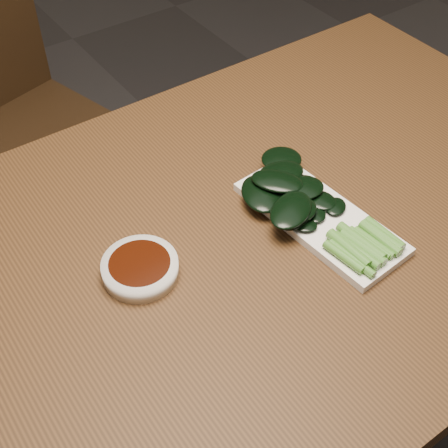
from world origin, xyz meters
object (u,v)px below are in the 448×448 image
(chair_far, at_px, (11,115))
(sauce_bowl, at_px, (140,268))
(serving_plate, at_px, (320,218))
(gai_lan, at_px, (302,202))
(table, at_px, (224,271))

(chair_far, bearing_deg, sauce_bowl, -110.76)
(serving_plate, xyz_separation_m, gai_lan, (-0.01, 0.03, 0.02))
(sauce_bowl, xyz_separation_m, serving_plate, (0.28, -0.07, -0.01))
(table, relative_size, serving_plate, 4.80)
(sauce_bowl, bearing_deg, serving_plate, -13.28)
(chair_far, xyz_separation_m, gai_lan, (0.19, -0.91, 0.29))
(sauce_bowl, relative_size, gai_lan, 0.36)
(gai_lan, bearing_deg, chair_far, 101.89)
(chair_far, distance_m, serving_plate, 0.99)
(chair_far, relative_size, gai_lan, 2.87)
(chair_far, distance_m, gai_lan, 0.97)
(table, distance_m, serving_plate, 0.18)
(sauce_bowl, bearing_deg, chair_far, 84.75)
(serving_plate, bearing_deg, sauce_bowl, 166.72)
(sauce_bowl, height_order, gai_lan, gai_lan)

